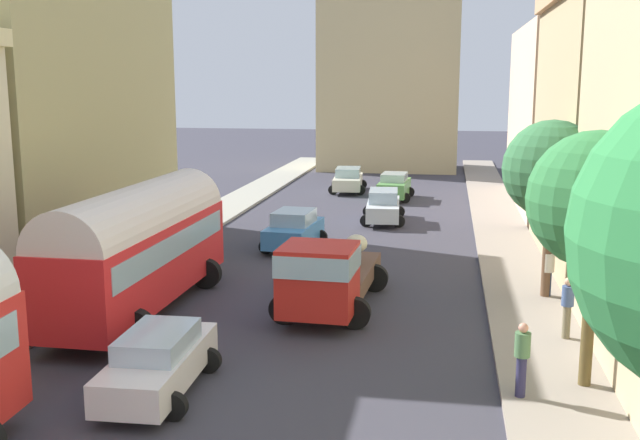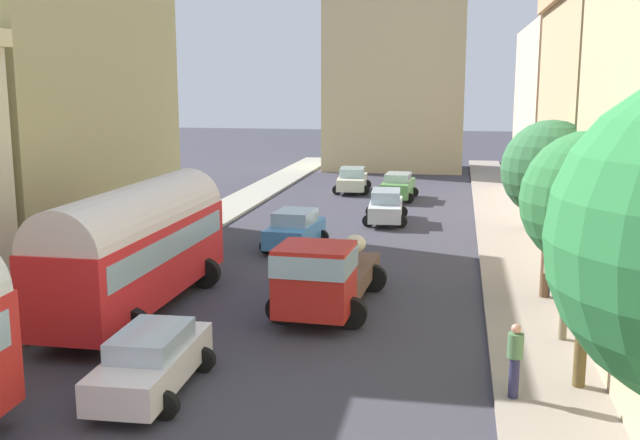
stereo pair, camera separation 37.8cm
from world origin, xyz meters
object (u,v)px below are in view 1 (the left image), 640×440
(pedestrian_0, at_px, (522,357))
(pedestrian_2, at_px, (567,305))
(car_0, at_px, (383,206))
(pedestrian_1, at_px, (548,270))
(cargo_truck_0, at_px, (328,273))
(car_1, at_px, (394,186))
(car_4, at_px, (348,180))
(parked_bus_1, at_px, (139,243))
(car_3, at_px, (294,230))
(car_2, at_px, (158,361))

(pedestrian_0, distance_m, pedestrian_2, 4.37)
(car_0, xyz_separation_m, pedestrian_1, (6.36, -12.64, 0.20))
(cargo_truck_0, xyz_separation_m, car_1, (0.37, 22.55, -0.45))
(cargo_truck_0, relative_size, pedestrian_0, 3.69)
(cargo_truck_0, distance_m, car_4, 25.41)
(cargo_truck_0, distance_m, car_0, 15.24)
(parked_bus_1, height_order, car_3, parked_bus_1)
(cargo_truck_0, distance_m, car_1, 22.55)
(car_2, height_order, car_4, car_4)
(car_2, xyz_separation_m, car_3, (0.01, 14.98, 0.07))
(car_1, height_order, pedestrian_0, pedestrian_0)
(pedestrian_2, bearing_deg, car_4, 109.48)
(car_4, height_order, pedestrian_0, pedestrian_0)
(parked_bus_1, height_order, car_1, parked_bus_1)
(pedestrian_0, xyz_separation_m, pedestrian_2, (1.55, 4.09, 0.01))
(car_4, xyz_separation_m, pedestrian_1, (9.47, -22.66, 0.23))
(parked_bus_1, xyz_separation_m, car_4, (2.89, 26.03, -1.38))
(pedestrian_1, bearing_deg, cargo_truck_0, -158.93)
(pedestrian_2, bearing_deg, pedestrian_1, 89.96)
(car_3, xyz_separation_m, pedestrian_0, (7.98, -14.14, 0.23))
(pedestrian_0, bearing_deg, car_4, 104.40)
(pedestrian_0, height_order, pedestrian_2, pedestrian_2)
(car_1, xyz_separation_m, car_3, (-3.18, -14.00, 0.01))
(car_0, relative_size, pedestrian_2, 2.42)
(car_0, xyz_separation_m, car_4, (-3.11, 10.02, -0.03))
(car_0, relative_size, car_4, 1.00)
(parked_bus_1, bearing_deg, cargo_truck_0, 7.90)
(car_1, relative_size, car_3, 1.01)
(car_3, relative_size, pedestrian_2, 2.18)
(car_4, xyz_separation_m, pedestrian_2, (9.47, -26.76, 0.28))
(cargo_truck_0, bearing_deg, pedestrian_0, -47.29)
(car_3, bearing_deg, car_1, 77.21)
(car_2, bearing_deg, pedestrian_1, 43.40)
(cargo_truck_0, relative_size, pedestrian_1, 3.76)
(car_3, height_order, pedestrian_2, pedestrian_2)
(cargo_truck_0, distance_m, pedestrian_2, 6.88)
(pedestrian_1, bearing_deg, parked_bus_1, -164.75)
(car_3, bearing_deg, pedestrian_0, -60.58)
(car_4, bearing_deg, car_0, -72.77)
(car_3, relative_size, pedestrian_1, 2.23)
(car_1, relative_size, car_2, 0.94)
(car_0, xyz_separation_m, car_1, (0.01, 7.32, -0.00))
(car_0, distance_m, car_2, 21.89)
(parked_bus_1, bearing_deg, pedestrian_1, 15.25)
(pedestrian_1, bearing_deg, car_1, 107.64)
(parked_bus_1, bearing_deg, car_3, 73.09)
(car_2, height_order, pedestrian_2, pedestrian_2)
(cargo_truck_0, xyz_separation_m, car_3, (-2.81, 8.55, -0.45))
(car_2, xyz_separation_m, pedestrian_2, (9.54, 4.93, 0.31))
(car_2, bearing_deg, parked_bus_1, 116.56)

